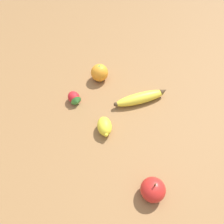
{
  "coord_description": "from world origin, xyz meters",
  "views": [
    {
      "loc": [
        -0.42,
        0.1,
        0.63
      ],
      "look_at": [
        0.05,
        0.08,
        0.03
      ],
      "focal_mm": 35.0,
      "sensor_mm": 36.0,
      "label": 1
    }
  ],
  "objects_px": {
    "banana": "(141,98)",
    "strawberry": "(74,98)",
    "apple": "(153,190)",
    "lemon": "(105,126)",
    "orange": "(100,73)"
  },
  "relations": [
    {
      "from": "strawberry",
      "to": "lemon",
      "type": "distance_m",
      "value": 0.17
    },
    {
      "from": "apple",
      "to": "lemon",
      "type": "height_order",
      "value": "apple"
    },
    {
      "from": "orange",
      "to": "lemon",
      "type": "distance_m",
      "value": 0.25
    },
    {
      "from": "banana",
      "to": "apple",
      "type": "height_order",
      "value": "apple"
    },
    {
      "from": "orange",
      "to": "apple",
      "type": "bearing_deg",
      "value": -162.81
    },
    {
      "from": "orange",
      "to": "lemon",
      "type": "bearing_deg",
      "value": -176.31
    },
    {
      "from": "orange",
      "to": "strawberry",
      "type": "bearing_deg",
      "value": 141.91
    },
    {
      "from": "banana",
      "to": "apple",
      "type": "distance_m",
      "value": 0.34
    },
    {
      "from": "strawberry",
      "to": "lemon",
      "type": "xyz_separation_m",
      "value": [
        -0.13,
        -0.11,
        0.0
      ]
    },
    {
      "from": "strawberry",
      "to": "lemon",
      "type": "height_order",
      "value": "lemon"
    },
    {
      "from": "strawberry",
      "to": "apple",
      "type": "distance_m",
      "value": 0.42
    },
    {
      "from": "banana",
      "to": "lemon",
      "type": "relative_size",
      "value": 2.62
    },
    {
      "from": "apple",
      "to": "banana",
      "type": "bearing_deg",
      "value": -1.3
    },
    {
      "from": "banana",
      "to": "lemon",
      "type": "bearing_deg",
      "value": -153.98
    },
    {
      "from": "banana",
      "to": "strawberry",
      "type": "relative_size",
      "value": 2.94
    }
  ]
}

